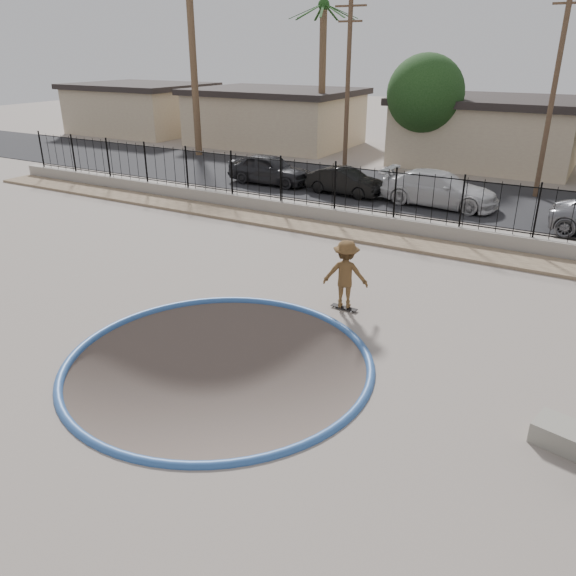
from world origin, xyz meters
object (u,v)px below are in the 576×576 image
Objects in this scene: car_a at (270,169)px; car_c at (439,189)px; car_b at (345,181)px; skateboard at (344,307)px; skater at (345,278)px.

car_c is (8.85, 0.00, -0.00)m from car_a.
car_c is (4.50, 0.19, 0.12)m from car_b.
skateboard is 12.05m from car_c.
car_b is at bearing -82.46° from skater.
skateboard is 0.17× the size of car_a.
skater is at bearing -113.46° from skateboard.
skateboard is 0.15× the size of car_c.
car_a is (-9.70, 12.00, -0.14)m from skater.
car_a reaches higher than car_b.
skateboard is (0.00, 0.00, -0.88)m from skater.
skateboard is 0.20× the size of car_b.
car_a reaches higher than car_c.
skater is at bearing -149.66° from car_b.
car_a is at bearing 93.50° from car_b.
car_b is at bearing 117.48° from skateboard.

